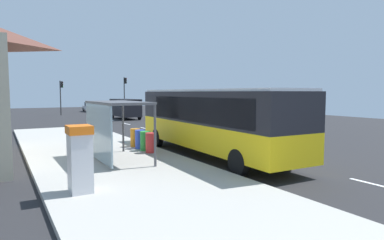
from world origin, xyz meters
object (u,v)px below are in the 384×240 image
at_px(recycling_bin_orange, 135,138).
at_px(bus_shelter, 111,116).
at_px(bus, 211,118).
at_px(ticket_machine, 80,158).
at_px(recycling_bin_red, 151,143).
at_px(recycling_bin_green, 145,141).
at_px(white_van, 125,107).
at_px(traffic_light_near_side, 125,90).
at_px(sedan_near, 91,107).
at_px(recycling_bin_blue, 140,139).
at_px(traffic_light_far_side, 61,92).

bearing_deg(recycling_bin_orange, bus_shelter, -125.99).
bearing_deg(bus, ticket_machine, -153.30).
distance_m(ticket_machine, bus_shelter, 4.49).
xyz_separation_m(recycling_bin_red, recycling_bin_green, (0.00, 0.70, 0.00)).
height_order(ticket_machine, recycling_bin_green, ticket_machine).
relative_size(white_van, recycling_bin_green, 5.53).
bearing_deg(bus, bus_shelter, 174.30).
xyz_separation_m(ticket_machine, recycling_bin_orange, (4.28, 6.92, -0.52)).
bearing_deg(traffic_light_near_side, bus_shelter, -109.95).
relative_size(bus, recycling_bin_orange, 11.66).
xyz_separation_m(sedan_near, traffic_light_near_side, (3.20, -7.15, 2.69)).
bearing_deg(recycling_bin_orange, bus, -54.71).
bearing_deg(ticket_machine, white_van, 68.46).
bearing_deg(traffic_light_near_side, recycling_bin_blue, -107.66).
bearing_deg(traffic_light_far_side, recycling_bin_green, -91.98).
relative_size(bus, traffic_light_far_side, 2.40).
bearing_deg(recycling_bin_orange, recycling_bin_blue, -90.00).
distance_m(recycling_bin_green, recycling_bin_orange, 1.40).
distance_m(ticket_machine, traffic_light_near_side, 39.32).
bearing_deg(recycling_bin_orange, sedan_near, 80.01).
distance_m(recycling_bin_blue, traffic_light_near_side, 32.09).
bearing_deg(recycling_bin_green, white_van, 73.46).
height_order(white_van, recycling_bin_red, white_van).
relative_size(bus, recycling_bin_red, 11.66).
bearing_deg(bus_shelter, recycling_bin_green, 36.66).
xyz_separation_m(ticket_machine, traffic_light_far_side, (5.39, 37.48, 1.92)).
xyz_separation_m(recycling_bin_red, recycling_bin_orange, (0.00, 2.10, 0.00)).
bearing_deg(ticket_machine, recycling_bin_green, 52.20).
relative_size(sedan_near, recycling_bin_green, 4.63).
bearing_deg(bus_shelter, bus, -5.70).
relative_size(ticket_machine, bus_shelter, 0.48).
height_order(recycling_bin_green, bus_shelter, bus_shelter).
relative_size(recycling_bin_blue, traffic_light_far_side, 0.21).
xyz_separation_m(ticket_machine, bus_shelter, (2.07, 3.88, 0.93)).
bearing_deg(traffic_light_near_side, traffic_light_far_side, 174.68).
height_order(bus, ticket_machine, bus).
relative_size(bus, white_van, 2.11).
distance_m(white_van, recycling_bin_green, 22.49).
bearing_deg(recycling_bin_red, bus_shelter, -156.83).
relative_size(recycling_bin_red, traffic_light_far_side, 0.21).
height_order(white_van, traffic_light_far_side, traffic_light_far_side).
bearing_deg(traffic_light_near_side, ticket_machine, -110.86).
bearing_deg(traffic_light_far_side, recycling_bin_blue, -92.02).
distance_m(white_van, traffic_light_near_side, 10.38).
height_order(traffic_light_far_side, bus_shelter, traffic_light_far_side).
bearing_deg(sedan_near, recycling_bin_red, -99.46).
bearing_deg(bus_shelter, sedan_near, 77.70).
bearing_deg(traffic_light_far_side, recycling_bin_orange, -92.07).
height_order(sedan_near, recycling_bin_blue, sedan_near).
distance_m(white_van, bus_shelter, 24.75).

